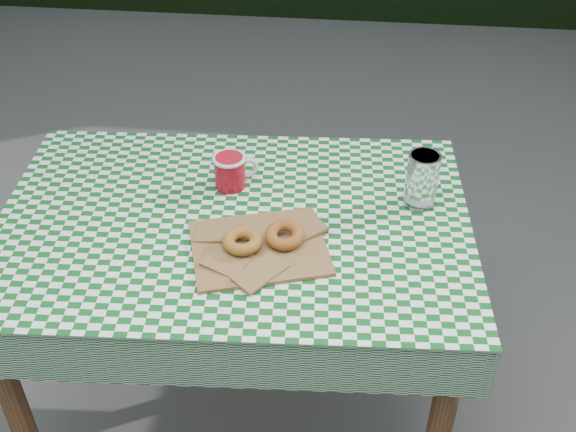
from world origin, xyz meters
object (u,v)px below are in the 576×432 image
object	(u,v)px
table	(240,326)
coffee_mug	(230,172)
paper_bag	(259,247)
drinking_glass	(422,180)

from	to	relation	value
table	coffee_mug	distance (m)	0.45
table	coffee_mug	size ratio (longest dim) A/B	7.17
paper_bag	drinking_glass	bearing A→B (deg)	30.28
paper_bag	drinking_glass	size ratio (longest dim) A/B	2.14
paper_bag	coffee_mug	bearing A→B (deg)	114.07
table	drinking_glass	world-z (taller)	drinking_glass
table	paper_bag	world-z (taller)	paper_bag
coffee_mug	paper_bag	bearing A→B (deg)	-92.96
table	drinking_glass	size ratio (longest dim) A/B	7.93
paper_bag	drinking_glass	world-z (taller)	drinking_glass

